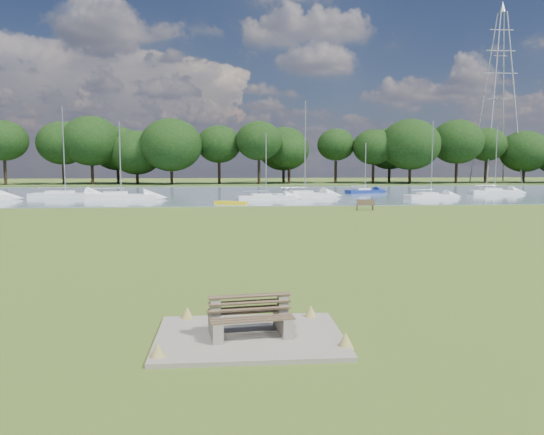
{
  "coord_description": "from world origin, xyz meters",
  "views": [
    {
      "loc": [
        -0.49,
        -25.64,
        3.98
      ],
      "look_at": [
        1.53,
        -2.0,
        1.51
      ],
      "focal_mm": 35.0,
      "sensor_mm": 36.0,
      "label": 1
    }
  ],
  "objects": [
    {
      "name": "concrete_pad",
      "position": [
        0.0,
        -14.0,
        0.05
      ],
      "size": [
        4.2,
        3.2,
        0.1
      ],
      "primitive_type": "cube",
      "color": "gray",
      "rests_on": "ground"
    },
    {
      "name": "river",
      "position": [
        0.0,
        42.0,
        0.0
      ],
      "size": [
        220.0,
        40.0,
        0.1
      ],
      "primitive_type": "cube",
      "color": "slate",
      "rests_on": "ground"
    },
    {
      "name": "far_bank",
      "position": [
        0.0,
        72.0,
        0.0
      ],
      "size": [
        220.0,
        20.0,
        0.4
      ],
      "primitive_type": "cube",
      "color": "#4C6626",
      "rests_on": "ground"
    },
    {
      "name": "sailboat_8",
      "position": [
        21.67,
        30.38,
        0.47
      ],
      "size": [
        6.07,
        2.89,
        8.36
      ],
      "rotation": [
        0.0,
        0.0,
        0.22
      ],
      "color": "silver",
      "rests_on": "river"
    },
    {
      "name": "sailboat_4",
      "position": [
        -18.49,
        34.98,
        0.53
      ],
      "size": [
        8.01,
        3.31,
        10.15
      ],
      "rotation": [
        0.0,
        0.0,
        -0.15
      ],
      "color": "silver",
      "rests_on": "river"
    },
    {
      "name": "pylon",
      "position": [
        49.77,
        70.0,
        20.41
      ],
      "size": [
        6.74,
        4.72,
        32.89
      ],
      "color": "#A8A8A8",
      "rests_on": "far_bank"
    },
    {
      "name": "sailboat_5",
      "position": [
        3.57,
        30.02,
        0.44
      ],
      "size": [
        6.19,
        2.44,
        6.99
      ],
      "rotation": [
        0.0,
        0.0,
        0.13
      ],
      "color": "silver",
      "rests_on": "river"
    },
    {
      "name": "kayak",
      "position": [
        -0.12,
        24.0,
        0.21
      ],
      "size": [
        3.18,
        1.78,
        0.31
      ],
      "primitive_type": "cube",
      "rotation": [
        0.0,
        0.0,
        -0.36
      ],
      "color": "yellow",
      "rests_on": "river"
    },
    {
      "name": "tree_line",
      "position": [
        8.34,
        68.0,
        6.85
      ],
      "size": [
        159.44,
        9.57,
        11.58
      ],
      "color": "black",
      "rests_on": "far_bank"
    },
    {
      "name": "bench_pair",
      "position": [
        0.0,
        -14.0,
        0.51
      ],
      "size": [
        1.98,
        1.33,
        1.0
      ],
      "rotation": [
        0.0,
        0.0,
        0.13
      ],
      "color": "gray",
      "rests_on": "concrete_pad"
    },
    {
      "name": "sailboat_3",
      "position": [
        17.04,
        40.64,
        0.45
      ],
      "size": [
        5.4,
        3.19,
        6.38
      ],
      "rotation": [
        0.0,
        0.0,
        0.36
      ],
      "color": "navy",
      "rests_on": "river"
    },
    {
      "name": "sailboat_0",
      "position": [
        32.59,
        37.46,
        0.51
      ],
      "size": [
        6.42,
        1.97,
        8.35
      ],
      "rotation": [
        0.0,
        0.0,
        0.03
      ],
      "color": "silver",
      "rests_on": "river"
    },
    {
      "name": "ground",
      "position": [
        0.0,
        0.0,
        0.0
      ],
      "size": [
        220.0,
        220.0,
        0.0
      ],
      "primitive_type": "plane",
      "color": "brown"
    },
    {
      "name": "sailboat_7",
      "position": [
        -11.68,
        31.26,
        0.56
      ],
      "size": [
        7.34,
        3.22,
        8.23
      ],
      "rotation": [
        0.0,
        0.0,
        0.18
      ],
      "color": "silver",
      "rests_on": "river"
    },
    {
      "name": "riverbank_bench",
      "position": [
        11.0,
        17.51,
        0.46
      ],
      "size": [
        1.52,
        0.58,
        0.92
      ],
      "rotation": [
        0.0,
        0.0,
        -0.09
      ],
      "color": "brown",
      "rests_on": "ground"
    },
    {
      "name": "sailboat_1",
      "position": [
        8.02,
        32.24,
        0.57
      ],
      "size": [
        7.42,
        4.26,
        10.6
      ],
      "rotation": [
        0.0,
        0.0,
        0.34
      ],
      "color": "silver",
      "rests_on": "river"
    }
  ]
}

